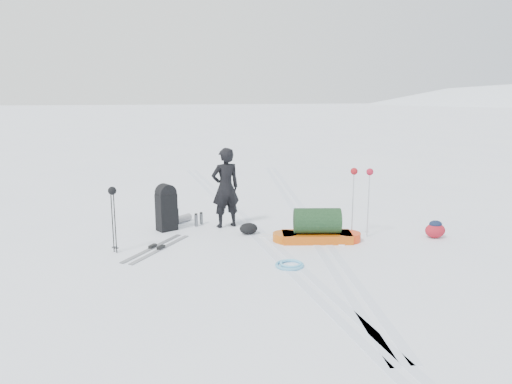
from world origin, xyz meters
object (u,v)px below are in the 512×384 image
(ski_poles_black, at_px, (113,199))
(pulk_sled, at_px, (317,229))
(expedition_rucksack, at_px, (168,208))
(skier, at_px, (225,188))

(ski_poles_black, bearing_deg, pulk_sled, -5.94)
(expedition_rucksack, distance_m, ski_poles_black, 1.78)
(pulk_sled, distance_m, ski_poles_black, 3.87)
(expedition_rucksack, bearing_deg, skier, -29.16)
(pulk_sled, bearing_deg, expedition_rucksack, 163.22)
(skier, distance_m, expedition_rucksack, 1.28)
(skier, height_order, pulk_sled, skier)
(expedition_rucksack, bearing_deg, pulk_sled, -54.77)
(expedition_rucksack, relative_size, ski_poles_black, 0.82)
(skier, xyz_separation_m, expedition_rucksack, (-1.21, 0.05, -0.40))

